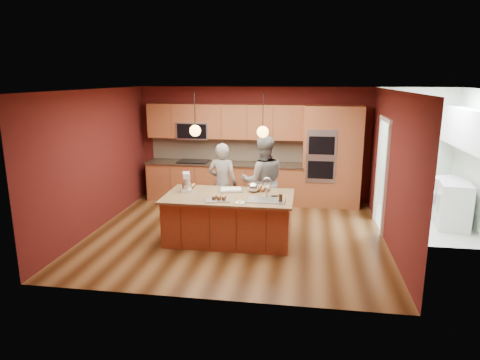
% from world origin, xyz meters
% --- Properties ---
extents(floor, '(5.50, 5.50, 0.00)m').
position_xyz_m(floor, '(0.00, 0.00, 0.00)').
color(floor, '#41250F').
rests_on(floor, ground).
extents(ceiling, '(5.50, 5.50, 0.00)m').
position_xyz_m(ceiling, '(0.00, 0.00, 2.70)').
color(ceiling, white).
rests_on(ceiling, ground).
extents(wall_back, '(5.50, 0.00, 5.50)m').
position_xyz_m(wall_back, '(0.00, 2.50, 1.35)').
color(wall_back, '#521715').
rests_on(wall_back, ground).
extents(wall_front, '(5.50, 0.00, 5.50)m').
position_xyz_m(wall_front, '(0.00, -2.50, 1.35)').
color(wall_front, '#521715').
rests_on(wall_front, ground).
extents(wall_left, '(0.00, 5.00, 5.00)m').
position_xyz_m(wall_left, '(-2.75, 0.00, 1.35)').
color(wall_left, '#521715').
rests_on(wall_left, ground).
extents(wall_right, '(0.00, 5.00, 5.00)m').
position_xyz_m(wall_right, '(2.75, 0.00, 1.35)').
color(wall_right, '#521715').
rests_on(wall_right, ground).
extents(cabinet_run, '(3.74, 0.64, 2.30)m').
position_xyz_m(cabinet_run, '(-0.68, 2.25, 0.98)').
color(cabinet_run, '#9A4C2B').
rests_on(cabinet_run, floor).
extents(oven_column, '(1.30, 0.62, 2.30)m').
position_xyz_m(oven_column, '(1.85, 2.19, 1.15)').
color(oven_column, '#9A4C2B').
rests_on(oven_column, floor).
extents(doorway_trim, '(0.08, 1.11, 2.20)m').
position_xyz_m(doorway_trim, '(2.73, 0.80, 1.05)').
color(doorway_trim, white).
rests_on(doorway_trim, wall_right).
extents(laundry_room, '(2.60, 2.70, 2.70)m').
position_xyz_m(laundry_room, '(4.35, 1.20, 1.95)').
color(laundry_room, silver).
rests_on(laundry_room, ground).
extents(pendant_left, '(0.20, 0.20, 0.80)m').
position_xyz_m(pendant_left, '(-0.68, -0.31, 2.00)').
color(pendant_left, black).
rests_on(pendant_left, ceiling).
extents(pendant_right, '(0.20, 0.20, 0.80)m').
position_xyz_m(pendant_right, '(0.51, -0.31, 2.00)').
color(pendant_right, black).
rests_on(pendant_right, ceiling).
extents(island, '(2.30, 1.29, 1.23)m').
position_xyz_m(island, '(-0.07, -0.31, 0.43)').
color(island, '#9A4C2B').
rests_on(island, floor).
extents(person_left, '(0.65, 0.47, 1.65)m').
position_xyz_m(person_left, '(-0.38, 0.59, 0.83)').
color(person_left, black).
rests_on(person_left, floor).
extents(person_right, '(1.02, 0.88, 1.81)m').
position_xyz_m(person_right, '(0.44, 0.59, 0.91)').
color(person_right, slate).
rests_on(person_right, floor).
extents(stand_mixer, '(0.25, 0.30, 0.36)m').
position_xyz_m(stand_mixer, '(-0.91, -0.17, 1.00)').
color(stand_mixer, silver).
rests_on(stand_mixer, island).
extents(sheet_cake, '(0.50, 0.41, 0.05)m').
position_xyz_m(sheet_cake, '(-0.10, -0.01, 0.87)').
color(sheet_cake, silver).
rests_on(sheet_cake, island).
extents(cooling_rack, '(0.48, 0.40, 0.02)m').
position_xyz_m(cooling_rack, '(-0.23, -0.68, 0.86)').
color(cooling_rack, '#B7BAC0').
rests_on(cooling_rack, island).
extents(mixing_bowl, '(0.22, 0.22, 0.19)m').
position_xyz_m(mixing_bowl, '(0.32, -0.02, 0.94)').
color(mixing_bowl, silver).
rests_on(mixing_bowl, island).
extents(plate, '(0.17, 0.17, 0.01)m').
position_xyz_m(plate, '(0.19, -0.76, 0.86)').
color(plate, white).
rests_on(plate, island).
extents(tumbler, '(0.07, 0.07, 0.14)m').
position_xyz_m(tumbler, '(0.86, -0.58, 0.91)').
color(tumbler, '#352512').
rests_on(tumbler, island).
extents(phone, '(0.13, 0.09, 0.01)m').
position_xyz_m(phone, '(0.73, -0.25, 0.85)').
color(phone, black).
rests_on(phone, island).
extents(cupcakes_left, '(0.22, 0.22, 0.07)m').
position_xyz_m(cupcakes_left, '(-0.93, 0.12, 0.88)').
color(cupcakes_left, '#CB864D').
rests_on(cupcakes_left, island).
extents(cupcakes_rack, '(0.26, 0.17, 0.08)m').
position_xyz_m(cupcakes_rack, '(-0.19, -0.65, 0.90)').
color(cupcakes_rack, '#CB864D').
rests_on(cupcakes_rack, island).
extents(cupcakes_right, '(0.26, 0.35, 0.08)m').
position_xyz_m(cupcakes_right, '(0.50, 0.15, 0.89)').
color(cupcakes_right, '#CB864D').
rests_on(cupcakes_right, island).
extents(washer, '(0.64, 0.66, 0.91)m').
position_xyz_m(washer, '(4.17, 0.94, 0.46)').
color(washer, silver).
rests_on(washer, floor).
extents(dryer, '(0.70, 0.71, 0.89)m').
position_xyz_m(dryer, '(4.18, 1.52, 0.45)').
color(dryer, silver).
rests_on(dryer, floor).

